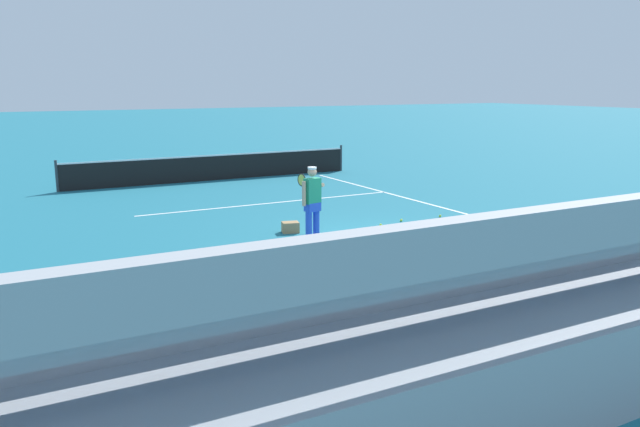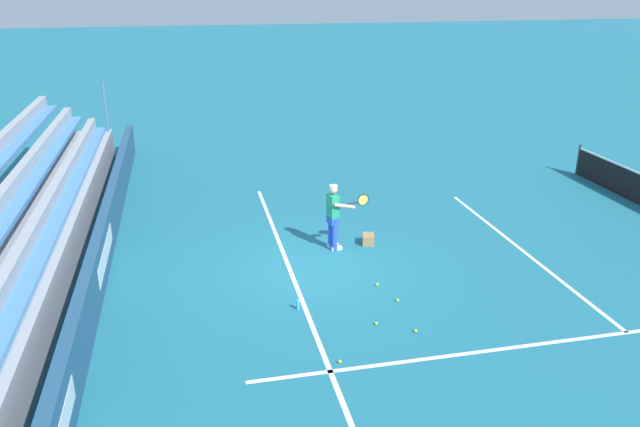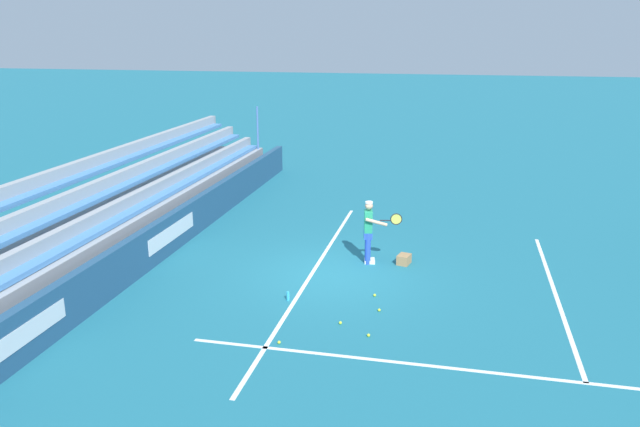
# 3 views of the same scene
# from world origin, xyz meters

# --- Properties ---
(ground_plane) EXTENTS (160.00, 160.00, 0.00)m
(ground_plane) POSITION_xyz_m (0.00, 0.00, 0.00)
(ground_plane) COLOR #1E6B7F
(court_baseline_white) EXTENTS (12.00, 0.10, 0.01)m
(court_baseline_white) POSITION_xyz_m (0.00, -0.50, 0.00)
(court_baseline_white) COLOR white
(court_baseline_white) RESTS_ON ground
(court_sideline_white) EXTENTS (0.10, 12.00, 0.01)m
(court_sideline_white) POSITION_xyz_m (4.11, 4.00, 0.00)
(court_sideline_white) COLOR white
(court_sideline_white) RESTS_ON ground
(court_service_line_white) EXTENTS (8.22, 0.10, 0.01)m
(court_service_line_white) POSITION_xyz_m (0.00, 5.50, 0.00)
(court_service_line_white) COLOR white
(court_service_line_white) RESTS_ON ground
(back_wall_sponsor_board) EXTENTS (23.79, 0.25, 1.10)m
(back_wall_sponsor_board) POSITION_xyz_m (0.01, -4.82, 0.55)
(back_wall_sponsor_board) COLOR navy
(back_wall_sponsor_board) RESTS_ON ground
(bleacher_stand) EXTENTS (22.60, 2.40, 2.95)m
(bleacher_stand) POSITION_xyz_m (0.00, -6.65, 0.73)
(bleacher_stand) COLOR #9EA3A8
(bleacher_stand) RESTS_ON ground
(tennis_player) EXTENTS (0.59, 1.05, 1.71)m
(tennis_player) POSITION_xyz_m (-1.07, 0.81, 0.89)
(tennis_player) COLOR blue
(tennis_player) RESTS_ON ground
(ball_box_cardboard) EXTENTS (0.46, 0.39, 0.26)m
(ball_box_cardboard) POSITION_xyz_m (-1.16, 1.77, 0.13)
(ball_box_cardboard) COLOR #A87F51
(ball_box_cardboard) RESTS_ON ground
(tennis_ball_midcourt) EXTENTS (0.07, 0.07, 0.07)m
(tennis_ball_midcourt) POSITION_xyz_m (1.95, 1.50, 0.03)
(tennis_ball_midcourt) COLOR #CCE533
(tennis_ball_midcourt) RESTS_ON ground
(tennis_ball_by_box) EXTENTS (0.07, 0.07, 0.07)m
(tennis_ball_by_box) POSITION_xyz_m (1.16, 1.29, 0.03)
(tennis_ball_by_box) COLOR #CCE533
(tennis_ball_by_box) RESTS_ON ground
(tennis_ball_stray_back) EXTENTS (0.07, 0.07, 0.07)m
(tennis_ball_stray_back) POSITION_xyz_m (3.90, -0.27, 0.03)
(tennis_ball_stray_back) COLOR #CCE533
(tennis_ball_stray_back) RESTS_ON ground
(tennis_ball_near_player) EXTENTS (0.07, 0.07, 0.07)m
(tennis_ball_near_player) POSITION_xyz_m (3.20, 1.44, 0.03)
(tennis_ball_near_player) COLOR #CCE533
(tennis_ball_near_player) RESTS_ON ground
(tennis_ball_on_baseline) EXTENTS (0.07, 0.07, 0.07)m
(tennis_ball_on_baseline) POSITION_xyz_m (2.77, 0.77, 0.03)
(tennis_ball_on_baseline) COLOR #CCE533
(tennis_ball_on_baseline) RESTS_ON ground
(water_bottle) EXTENTS (0.07, 0.07, 0.22)m
(water_bottle) POSITION_xyz_m (1.82, -0.66, 0.11)
(water_bottle) COLOR #33B2E5
(water_bottle) RESTS_ON ground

